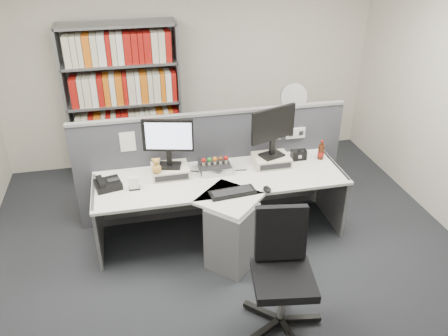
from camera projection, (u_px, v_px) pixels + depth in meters
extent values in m
plane|color=#272A2E|center=(239.00, 284.00, 4.37)|extent=(5.50, 5.50, 0.00)
cube|color=beige|center=(190.00, 65.00, 6.07)|extent=(5.00, 0.04, 2.70)
cube|color=#41424A|center=(212.00, 166.00, 5.14)|extent=(3.00, 0.05, 1.25)
cube|color=#99989E|center=(212.00, 113.00, 4.83)|extent=(3.00, 0.07, 0.03)
cube|color=white|center=(295.00, 133.00, 5.14)|extent=(0.22, 0.04, 0.12)
cube|color=white|center=(127.00, 140.00, 4.74)|extent=(0.16, 0.00, 0.22)
cube|color=white|center=(166.00, 137.00, 4.82)|extent=(0.16, 0.00, 0.22)
cube|color=white|center=(275.00, 127.00, 5.04)|extent=(0.16, 0.00, 0.22)
cube|color=white|center=(220.00, 178.00, 4.73)|extent=(2.60, 0.80, 0.03)
cube|color=white|center=(229.00, 199.00, 4.39)|extent=(0.74, 0.74, 0.03)
cube|color=slate|center=(232.00, 236.00, 4.46)|extent=(0.57, 0.57, 0.69)
cube|color=slate|center=(98.00, 221.00, 4.66)|extent=(0.03, 0.70, 0.72)
cube|color=slate|center=(332.00, 192.00, 5.14)|extent=(0.03, 0.70, 0.72)
cube|color=slate|center=(214.00, 190.00, 5.21)|extent=(2.50, 0.02, 0.45)
cube|color=beige|center=(170.00, 171.00, 4.74)|extent=(0.38, 0.30, 0.10)
cube|color=black|center=(172.00, 178.00, 4.62)|extent=(0.34, 0.01, 0.06)
cube|color=beige|center=(271.00, 160.00, 4.95)|extent=(0.38, 0.30, 0.10)
cube|color=black|center=(276.00, 166.00, 4.82)|extent=(0.34, 0.01, 0.06)
cube|color=black|center=(170.00, 166.00, 4.71)|extent=(0.26, 0.21, 0.02)
cube|color=black|center=(169.00, 158.00, 4.67)|extent=(0.06, 0.04, 0.18)
cube|color=black|center=(168.00, 135.00, 4.55)|extent=(0.51, 0.16, 0.34)
cube|color=#CBD6FF|center=(169.00, 136.00, 4.53)|extent=(0.45, 0.11, 0.29)
cube|color=black|center=(272.00, 155.00, 4.92)|extent=(0.28, 0.24, 0.02)
cube|color=black|center=(272.00, 147.00, 4.88)|extent=(0.06, 0.05, 0.19)
cube|color=black|center=(273.00, 124.00, 4.75)|extent=(0.52, 0.22, 0.36)
cube|color=#CBD6FF|center=(273.00, 125.00, 4.73)|extent=(0.46, 0.17, 0.30)
cube|color=black|center=(215.00, 167.00, 4.83)|extent=(0.32, 0.28, 0.08)
cube|color=silver|center=(217.00, 173.00, 4.71)|extent=(0.32, 0.01, 0.08)
cylinder|color=beige|center=(204.00, 164.00, 4.76)|extent=(0.03, 0.03, 0.03)
sphere|color=#A5140F|center=(204.00, 160.00, 4.74)|extent=(0.05, 0.05, 0.05)
cylinder|color=beige|center=(209.00, 163.00, 4.78)|extent=(0.03, 0.03, 0.03)
sphere|color=#19721E|center=(209.00, 160.00, 4.76)|extent=(0.05, 0.05, 0.05)
cylinder|color=beige|center=(215.00, 163.00, 4.79)|extent=(0.03, 0.03, 0.03)
sphere|color=orange|center=(215.00, 159.00, 4.77)|extent=(0.05, 0.05, 0.05)
cylinder|color=beige|center=(221.00, 162.00, 4.80)|extent=(0.03, 0.03, 0.03)
sphere|color=#593319|center=(220.00, 159.00, 4.78)|extent=(0.05, 0.05, 0.05)
cylinder|color=beige|center=(226.00, 162.00, 4.81)|extent=(0.03, 0.03, 0.03)
sphere|color=#A5140F|center=(226.00, 158.00, 4.79)|extent=(0.05, 0.05, 0.05)
cube|color=black|center=(233.00, 193.00, 4.44)|extent=(0.47, 0.21, 0.03)
cube|color=black|center=(233.00, 191.00, 4.43)|extent=(0.41, 0.16, 0.01)
ellipsoid|color=black|center=(267.00, 189.00, 4.47)|extent=(0.07, 0.12, 0.04)
cube|color=black|center=(108.00, 184.00, 4.53)|extent=(0.29, 0.27, 0.07)
cube|color=black|center=(100.00, 181.00, 4.48)|extent=(0.10, 0.21, 0.04)
cube|color=black|center=(113.00, 180.00, 4.54)|extent=(0.12, 0.09, 0.01)
cube|color=black|center=(134.00, 188.00, 4.52)|extent=(0.11, 0.07, 0.02)
cube|color=white|center=(134.00, 183.00, 4.47)|extent=(0.10, 0.04, 0.11)
cube|color=white|center=(134.00, 181.00, 4.50)|extent=(0.10, 0.04, 0.11)
sphere|color=#BE8E3F|center=(157.00, 169.00, 4.58)|extent=(0.10, 0.10, 0.10)
sphere|color=#BE8E3F|center=(156.00, 161.00, 4.54)|extent=(0.07, 0.07, 0.07)
sphere|color=#BE8E3F|center=(153.00, 160.00, 4.52)|extent=(0.03, 0.03, 0.03)
sphere|color=#BE8E3F|center=(159.00, 159.00, 4.53)|extent=(0.03, 0.03, 0.03)
cube|color=black|center=(299.00, 155.00, 5.05)|extent=(0.17, 0.09, 0.11)
cylinder|color=#3F190A|center=(321.00, 152.00, 5.04)|extent=(0.07, 0.07, 0.17)
cylinder|color=#A5140F|center=(321.00, 154.00, 5.05)|extent=(0.07, 0.07, 0.05)
cylinder|color=#3F190A|center=(322.00, 143.00, 4.99)|extent=(0.03, 0.03, 0.05)
cylinder|color=#A5140F|center=(322.00, 141.00, 4.98)|extent=(0.03, 0.03, 0.01)
cube|color=gray|center=(68.00, 107.00, 5.68)|extent=(0.03, 0.40, 2.00)
cube|color=gray|center=(178.00, 99.00, 5.94)|extent=(0.03, 0.40, 2.00)
cube|color=gray|center=(124.00, 98.00, 5.97)|extent=(1.40, 0.02, 2.00)
cube|color=gray|center=(132.00, 170.00, 6.29)|extent=(1.38, 0.40, 0.03)
cube|color=gray|center=(128.00, 137.00, 6.04)|extent=(1.38, 0.40, 0.03)
cube|color=gray|center=(124.00, 102.00, 5.80)|extent=(1.38, 0.40, 0.03)
cube|color=gray|center=(120.00, 63.00, 5.56)|extent=(1.38, 0.40, 0.03)
cube|color=gray|center=(116.00, 24.00, 5.34)|extent=(1.38, 0.40, 0.03)
cube|color=#A5140F|center=(131.00, 159.00, 6.17)|extent=(1.24, 0.28, 0.36)
cube|color=orange|center=(127.00, 125.00, 5.92)|extent=(1.24, 0.28, 0.36)
cube|color=beige|center=(123.00, 88.00, 5.68)|extent=(1.24, 0.28, 0.36)
cube|color=white|center=(118.00, 47.00, 5.44)|extent=(1.24, 0.28, 0.36)
cube|color=gray|center=(289.00, 148.00, 6.14)|extent=(0.45, 0.60, 0.70)
cube|color=black|center=(298.00, 147.00, 5.80)|extent=(0.40, 0.02, 0.28)
cube|color=black|center=(296.00, 169.00, 5.96)|extent=(0.40, 0.02, 0.28)
cylinder|color=white|center=(291.00, 123.00, 5.96)|extent=(0.20, 0.20, 0.03)
cylinder|color=white|center=(292.00, 115.00, 5.91)|extent=(0.03, 0.03, 0.20)
cylinder|color=white|center=(294.00, 96.00, 5.77)|extent=(0.32, 0.17, 0.33)
cylinder|color=silver|center=(293.00, 96.00, 5.79)|extent=(0.32, 0.16, 0.33)
cylinder|color=silver|center=(282.00, 301.00, 3.82)|extent=(0.05, 0.05, 0.43)
cube|color=black|center=(283.00, 280.00, 3.71)|extent=(0.56, 0.56, 0.08)
cube|color=black|center=(281.00, 233.00, 3.76)|extent=(0.44, 0.18, 0.50)
cube|color=black|center=(302.00, 318.00, 3.94)|extent=(0.33, 0.10, 0.04)
cylinder|color=black|center=(317.00, 319.00, 3.95)|extent=(0.05, 0.05, 0.03)
cube|color=black|center=(283.00, 303.00, 4.09)|extent=(0.19, 0.31, 0.04)
cylinder|color=black|center=(285.00, 295.00, 4.21)|extent=(0.05, 0.05, 0.03)
cube|color=black|center=(260.00, 310.00, 4.02)|extent=(0.27, 0.26, 0.04)
cylinder|color=black|center=(248.00, 306.00, 4.09)|extent=(0.05, 0.05, 0.03)
cube|color=black|center=(264.00, 331.00, 3.82)|extent=(0.31, 0.19, 0.04)
cube|color=black|center=(291.00, 336.00, 3.77)|extent=(0.10, 0.33, 0.04)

